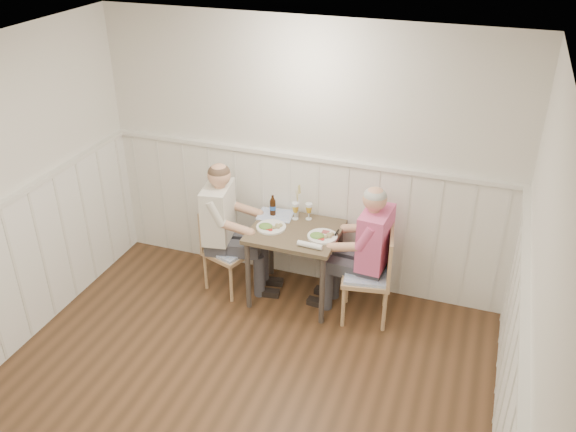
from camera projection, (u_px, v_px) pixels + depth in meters
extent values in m
cube|color=silver|center=(305.00, 158.00, 5.71)|extent=(4.00, 0.04, 2.60)
cube|color=silver|center=(529.00, 363.00, 3.27)|extent=(0.04, 4.50, 2.60)
cube|color=white|center=(177.00, 91.00, 3.23)|extent=(4.00, 4.50, 0.02)
cube|color=silver|center=(303.00, 219.00, 6.01)|extent=(3.98, 0.03, 1.30)
cube|color=silver|center=(304.00, 157.00, 5.68)|extent=(3.98, 0.06, 0.04)
cube|color=silver|center=(524.00, 359.00, 3.26)|extent=(0.06, 4.48, 0.04)
cube|color=brown|center=(295.00, 232.00, 5.63)|extent=(0.82, 0.70, 0.04)
cylinder|color=#3F3833|center=(248.00, 275.00, 5.67)|extent=(0.05, 0.05, 0.71)
cylinder|color=#3F3833|center=(271.00, 244.00, 6.16)|extent=(0.05, 0.05, 0.71)
cylinder|color=#3F3833|center=(322.00, 290.00, 5.46)|extent=(0.05, 0.05, 0.71)
cylinder|color=#3F3833|center=(340.00, 257.00, 5.95)|extent=(0.05, 0.05, 0.71)
cube|color=#9E7157|center=(366.00, 277.00, 5.50)|extent=(0.49, 0.49, 0.04)
cube|color=#5F7DC6|center=(367.00, 273.00, 5.49)|extent=(0.44, 0.44, 0.03)
cube|color=#9E7157|center=(390.00, 256.00, 5.36)|extent=(0.10, 0.43, 0.45)
cylinder|color=#9E7157|center=(384.00, 311.00, 5.43)|extent=(0.04, 0.04, 0.42)
cylinder|color=#9E7157|center=(343.00, 307.00, 5.48)|extent=(0.04, 0.04, 0.42)
cylinder|color=#9E7157|center=(386.00, 288.00, 5.74)|extent=(0.04, 0.04, 0.42)
cylinder|color=#9E7157|center=(347.00, 284.00, 5.80)|extent=(0.04, 0.04, 0.42)
cube|color=#9E7157|center=(229.00, 252.00, 5.93)|extent=(0.51, 0.51, 0.04)
cube|color=#5F7DC6|center=(229.00, 249.00, 5.91)|extent=(0.46, 0.46, 0.03)
cube|color=#9E7157|center=(215.00, 226.00, 5.92)|extent=(0.16, 0.39, 0.42)
cylinder|color=#9E7157|center=(230.00, 257.00, 6.24)|extent=(0.03, 0.03, 0.39)
cylinder|color=#9E7157|center=(255.00, 269.00, 6.05)|extent=(0.03, 0.03, 0.39)
cylinder|color=#9E7157|center=(206.00, 272.00, 6.00)|extent=(0.03, 0.03, 0.39)
cylinder|color=#9E7157|center=(231.00, 284.00, 5.82)|extent=(0.03, 0.03, 0.39)
cube|color=#3F3F47|center=(369.00, 293.00, 5.66)|extent=(0.45, 0.42, 0.43)
cube|color=#3F3F47|center=(350.00, 263.00, 5.60)|extent=(0.43, 0.38, 0.13)
cube|color=pink|center=(373.00, 238.00, 5.38)|extent=(0.26, 0.44, 0.53)
sphere|color=tan|center=(376.00, 199.00, 5.19)|extent=(0.21, 0.21, 0.21)
sphere|color=#A5A5A0|center=(376.00, 196.00, 5.18)|extent=(0.20, 0.20, 0.20)
cube|color=black|center=(336.00, 229.00, 5.50)|extent=(0.02, 0.07, 0.13)
cube|color=#3F3F47|center=(224.00, 266.00, 6.04)|extent=(0.49, 0.46, 0.44)
cube|color=#3F3F47|center=(242.00, 244.00, 5.88)|extent=(0.46, 0.42, 0.13)
cube|color=white|center=(220.00, 212.00, 5.75)|extent=(0.30, 0.47, 0.54)
sphere|color=tan|center=(218.00, 175.00, 5.57)|extent=(0.22, 0.22, 0.22)
sphere|color=#4C3828|center=(218.00, 172.00, 5.55)|extent=(0.21, 0.21, 0.21)
cylinder|color=white|center=(322.00, 236.00, 5.50)|extent=(0.27, 0.27, 0.02)
ellipsoid|color=#3F722D|center=(317.00, 234.00, 5.47)|extent=(0.13, 0.11, 0.05)
sphere|color=tan|center=(329.00, 234.00, 5.48)|extent=(0.04, 0.04, 0.04)
cube|color=#964240|center=(327.00, 232.00, 5.54)|extent=(0.08, 0.05, 0.01)
cylinder|color=white|center=(332.00, 232.00, 5.52)|extent=(0.06, 0.06, 0.03)
cylinder|color=white|center=(271.00, 227.00, 5.65)|extent=(0.28, 0.28, 0.02)
ellipsoid|color=#3F722D|center=(266.00, 225.00, 5.62)|extent=(0.14, 0.11, 0.05)
sphere|color=tan|center=(278.00, 225.00, 5.63)|extent=(0.04, 0.04, 0.04)
cylinder|color=silver|center=(309.00, 219.00, 5.80)|extent=(0.06, 0.06, 0.01)
cylinder|color=silver|center=(309.00, 215.00, 5.78)|extent=(0.01, 0.01, 0.07)
cone|color=gold|center=(309.00, 209.00, 5.75)|extent=(0.07, 0.07, 0.06)
cylinder|color=silver|center=(309.00, 205.00, 5.73)|extent=(0.07, 0.07, 0.03)
cylinder|color=silver|center=(295.00, 219.00, 5.81)|extent=(0.06, 0.06, 0.01)
cylinder|color=silver|center=(295.00, 215.00, 5.79)|extent=(0.01, 0.01, 0.08)
cone|color=gold|center=(295.00, 209.00, 5.75)|extent=(0.07, 0.07, 0.07)
cylinder|color=silver|center=(295.00, 204.00, 5.73)|extent=(0.07, 0.07, 0.03)
cylinder|color=black|center=(273.00, 208.00, 5.84)|extent=(0.06, 0.06, 0.15)
cone|color=black|center=(273.00, 199.00, 5.79)|extent=(0.06, 0.06, 0.04)
cylinder|color=black|center=(273.00, 197.00, 5.78)|extent=(0.02, 0.02, 0.03)
cylinder|color=#2251A9|center=(273.00, 208.00, 5.84)|extent=(0.06, 0.06, 0.04)
cylinder|color=white|center=(310.00, 245.00, 5.34)|extent=(0.23, 0.06, 0.05)
cylinder|color=silver|center=(296.00, 213.00, 5.83)|extent=(0.04, 0.04, 0.07)
cylinder|color=#CFC270|center=(296.00, 201.00, 5.77)|extent=(0.02, 0.02, 0.24)
cone|color=#CFC270|center=(297.00, 187.00, 5.70)|extent=(0.03, 0.03, 0.08)
cube|color=#5F7DC6|center=(276.00, 215.00, 5.87)|extent=(0.36, 0.30, 0.01)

